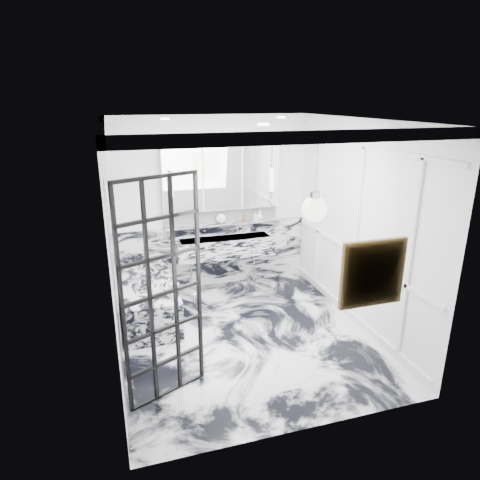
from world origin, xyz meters
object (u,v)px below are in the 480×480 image
object	(u,v)px
bathtub	(148,300)
trough_sink	(225,247)
crittall_door	(163,294)
mirror_cabinet	(222,178)

from	to	relation	value
bathtub	trough_sink	bearing A→B (deg)	26.48
trough_sink	bathtub	xyz separation A→B (m)	(-1.33, -0.66, -0.45)
trough_sink	bathtub	world-z (taller)	trough_sink
crittall_door	bathtub	distance (m)	1.98
trough_sink	mirror_cabinet	size ratio (longest dim) A/B	0.84
trough_sink	bathtub	bearing A→B (deg)	-153.52
crittall_door	trough_sink	distance (m)	2.78
crittall_door	mirror_cabinet	distance (m)	2.97
mirror_cabinet	bathtub	bearing A→B (deg)	-147.94
crittall_door	bathtub	world-z (taller)	crittall_door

